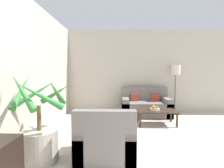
{
  "coord_description": "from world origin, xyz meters",
  "views": [
    {
      "loc": [
        -1.42,
        0.51,
        1.34
      ],
      "look_at": [
        -1.54,
        5.36,
        1.0
      ],
      "focal_mm": 28.0,
      "sensor_mm": 36.0,
      "label": 1
    }
  ],
  "objects_px": {
    "apple_green": "(157,107)",
    "apple_red": "(154,106)",
    "armchair": "(106,141)",
    "ottoman": "(107,127)",
    "floor_lamp": "(176,74)",
    "fruit_bowl": "(155,109)",
    "coffee_table": "(156,112)",
    "potted_palm": "(40,134)",
    "sofa_loveseat": "(146,106)",
    "orange_fruit": "(153,107)"
  },
  "relations": [
    {
      "from": "armchair",
      "to": "ottoman",
      "type": "relative_size",
      "value": 1.62
    },
    {
      "from": "orange_fruit",
      "to": "armchair",
      "type": "relative_size",
      "value": 0.1
    },
    {
      "from": "coffee_table",
      "to": "orange_fruit",
      "type": "distance_m",
      "value": 0.17
    },
    {
      "from": "fruit_bowl",
      "to": "armchair",
      "type": "bearing_deg",
      "value": -122.91
    },
    {
      "from": "apple_red",
      "to": "orange_fruit",
      "type": "xyz_separation_m",
      "value": [
        -0.04,
        -0.12,
        0.0
      ]
    },
    {
      "from": "floor_lamp",
      "to": "fruit_bowl",
      "type": "height_order",
      "value": "floor_lamp"
    },
    {
      "from": "ottoman",
      "to": "sofa_loveseat",
      "type": "bearing_deg",
      "value": 59.0
    },
    {
      "from": "potted_palm",
      "to": "orange_fruit",
      "type": "xyz_separation_m",
      "value": [
        2.07,
        1.85,
        0.04
      ]
    },
    {
      "from": "sofa_loveseat",
      "to": "fruit_bowl",
      "type": "relative_size",
      "value": 5.96
    },
    {
      "from": "potted_palm",
      "to": "floor_lamp",
      "type": "bearing_deg",
      "value": 45.1
    },
    {
      "from": "orange_fruit",
      "to": "coffee_table",
      "type": "bearing_deg",
      "value": 31.65
    },
    {
      "from": "apple_green",
      "to": "ottoman",
      "type": "xyz_separation_m",
      "value": [
        -1.21,
        -0.9,
        -0.24
      ]
    },
    {
      "from": "apple_red",
      "to": "apple_green",
      "type": "bearing_deg",
      "value": -64.05
    },
    {
      "from": "orange_fruit",
      "to": "ottoman",
      "type": "distance_m",
      "value": 1.44
    },
    {
      "from": "fruit_bowl",
      "to": "ottoman",
      "type": "height_order",
      "value": "same"
    },
    {
      "from": "sofa_loveseat",
      "to": "floor_lamp",
      "type": "height_order",
      "value": "floor_lamp"
    },
    {
      "from": "apple_green",
      "to": "potted_palm",
      "type": "bearing_deg",
      "value": -139.04
    },
    {
      "from": "apple_green",
      "to": "apple_red",
      "type": "bearing_deg",
      "value": 115.95
    },
    {
      "from": "coffee_table",
      "to": "ottoman",
      "type": "xyz_separation_m",
      "value": [
        -1.22,
        -0.93,
        -0.11
      ]
    },
    {
      "from": "armchair",
      "to": "apple_green",
      "type": "bearing_deg",
      "value": 55.71
    },
    {
      "from": "potted_palm",
      "to": "ottoman",
      "type": "xyz_separation_m",
      "value": [
        0.94,
        0.98,
        -0.21
      ]
    },
    {
      "from": "fruit_bowl",
      "to": "orange_fruit",
      "type": "xyz_separation_m",
      "value": [
        -0.04,
        -0.05,
        0.07
      ]
    },
    {
      "from": "coffee_table",
      "to": "armchair",
      "type": "bearing_deg",
      "value": -123.91
    },
    {
      "from": "floor_lamp",
      "to": "apple_green",
      "type": "bearing_deg",
      "value": -126.39
    },
    {
      "from": "floor_lamp",
      "to": "apple_red",
      "type": "relative_size",
      "value": 19.38
    },
    {
      "from": "potted_palm",
      "to": "coffee_table",
      "type": "bearing_deg",
      "value": 41.36
    },
    {
      "from": "sofa_loveseat",
      "to": "orange_fruit",
      "type": "relative_size",
      "value": 16.27
    },
    {
      "from": "orange_fruit",
      "to": "apple_red",
      "type": "bearing_deg",
      "value": 71.47
    },
    {
      "from": "floor_lamp",
      "to": "potted_palm",
      "type": "bearing_deg",
      "value": -134.9
    },
    {
      "from": "floor_lamp",
      "to": "apple_green",
      "type": "distance_m",
      "value": 1.62
    },
    {
      "from": "apple_green",
      "to": "ottoman",
      "type": "height_order",
      "value": "apple_green"
    },
    {
      "from": "potted_palm",
      "to": "apple_green",
      "type": "distance_m",
      "value": 2.86
    },
    {
      "from": "apple_red",
      "to": "orange_fruit",
      "type": "distance_m",
      "value": 0.13
    },
    {
      "from": "coffee_table",
      "to": "armchair",
      "type": "height_order",
      "value": "armchair"
    },
    {
      "from": "floor_lamp",
      "to": "armchair",
      "type": "xyz_separation_m",
      "value": [
        -2.01,
        -2.85,
        -1.02
      ]
    },
    {
      "from": "potted_palm",
      "to": "apple_green",
      "type": "xyz_separation_m",
      "value": [
        2.16,
        1.87,
        0.03
      ]
    },
    {
      "from": "potted_palm",
      "to": "floor_lamp",
      "type": "xyz_separation_m",
      "value": [
        2.98,
        2.99,
        0.86
      ]
    },
    {
      "from": "sofa_loveseat",
      "to": "ottoman",
      "type": "height_order",
      "value": "sofa_loveseat"
    },
    {
      "from": "sofa_loveseat",
      "to": "coffee_table",
      "type": "relative_size",
      "value": 1.48
    },
    {
      "from": "orange_fruit",
      "to": "armchair",
      "type": "xyz_separation_m",
      "value": [
        -1.09,
        -1.71,
        -0.19
      ]
    },
    {
      "from": "sofa_loveseat",
      "to": "apple_red",
      "type": "distance_m",
      "value": 0.84
    },
    {
      "from": "floor_lamp",
      "to": "fruit_bowl",
      "type": "distance_m",
      "value": 1.66
    },
    {
      "from": "orange_fruit",
      "to": "sofa_loveseat",
      "type": "bearing_deg",
      "value": 92.27
    },
    {
      "from": "coffee_table",
      "to": "ottoman",
      "type": "bearing_deg",
      "value": -142.69
    },
    {
      "from": "potted_palm",
      "to": "ottoman",
      "type": "distance_m",
      "value": 1.37
    },
    {
      "from": "apple_green",
      "to": "armchair",
      "type": "relative_size",
      "value": 0.08
    },
    {
      "from": "apple_red",
      "to": "orange_fruit",
      "type": "height_order",
      "value": "orange_fruit"
    },
    {
      "from": "ottoman",
      "to": "potted_palm",
      "type": "bearing_deg",
      "value": -134.07
    },
    {
      "from": "fruit_bowl",
      "to": "ottoman",
      "type": "distance_m",
      "value": 1.5
    },
    {
      "from": "coffee_table",
      "to": "ottoman",
      "type": "relative_size",
      "value": 1.79
    }
  ]
}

